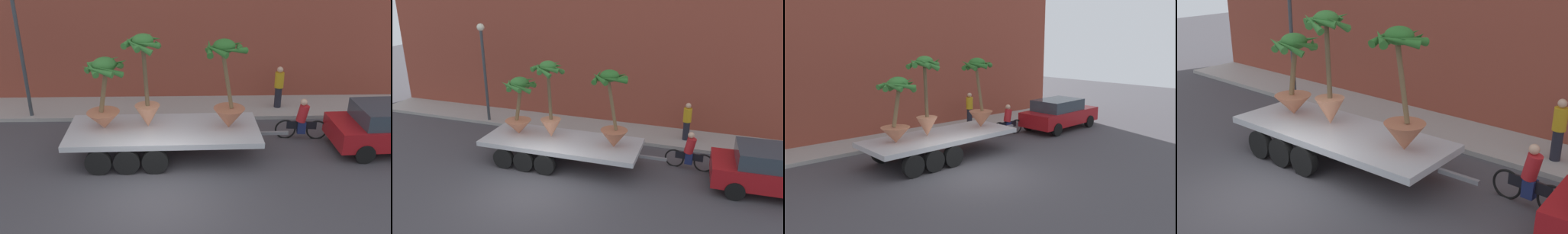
# 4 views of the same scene
# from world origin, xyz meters

# --- Properties ---
(ground_plane) EXTENTS (60.00, 60.00, 0.00)m
(ground_plane) POSITION_xyz_m (0.00, 0.00, 0.00)
(ground_plane) COLOR #423F44
(sidewalk) EXTENTS (24.00, 2.20, 0.15)m
(sidewalk) POSITION_xyz_m (0.00, 6.10, 0.07)
(sidewalk) COLOR #A39E99
(sidewalk) RESTS_ON ground
(flatbed_trailer) EXTENTS (7.16, 2.46, 0.98)m
(flatbed_trailer) POSITION_xyz_m (-0.17, 2.29, 0.77)
(flatbed_trailer) COLOR #B7BABF
(flatbed_trailer) RESTS_ON ground
(potted_palm_rear) EXTENTS (1.38, 1.40, 2.91)m
(potted_palm_rear) POSITION_xyz_m (2.12, 2.31, 2.20)
(potted_palm_rear) COLOR #B26647
(potted_palm_rear) RESTS_ON flatbed_trailer
(potted_palm_middle) EXTENTS (1.25, 1.25, 3.05)m
(potted_palm_middle) POSITION_xyz_m (-0.43, 2.46, 2.45)
(potted_palm_middle) COLOR tan
(potted_palm_middle) RESTS_ON flatbed_trailer
(potted_palm_front) EXTENTS (1.47, 1.48, 2.36)m
(potted_palm_front) POSITION_xyz_m (-1.73, 2.37, 2.07)
(potted_palm_front) COLOR #C17251
(potted_palm_front) RESTS_ON flatbed_trailer
(cyclist) EXTENTS (1.84, 0.37, 1.54)m
(cyclist) POSITION_xyz_m (4.88, 3.40, 0.67)
(cyclist) COLOR black
(cyclist) RESTS_ON ground
(pedestrian_near_gate) EXTENTS (0.36, 0.36, 1.71)m
(pedestrian_near_gate) POSITION_xyz_m (4.55, 5.92, 1.04)
(pedestrian_near_gate) COLOR black
(pedestrian_near_gate) RESTS_ON sidewalk
(street_lamp) EXTENTS (0.36, 0.36, 4.83)m
(street_lamp) POSITION_xyz_m (-5.20, 5.30, 3.23)
(street_lamp) COLOR #383D42
(street_lamp) RESTS_ON sidewalk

